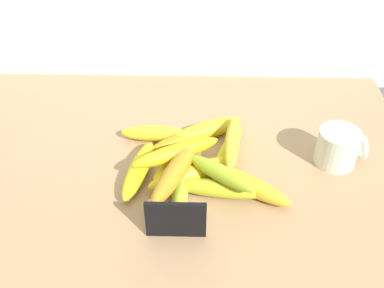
# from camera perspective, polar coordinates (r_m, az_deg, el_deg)

# --- Properties ---
(counter_top) EXTENTS (1.10, 0.76, 0.03)m
(counter_top) POSITION_cam_1_polar(r_m,az_deg,el_deg) (0.98, -2.78, -3.38)
(counter_top) COLOR tan
(counter_top) RESTS_ON ground
(chalkboard_sign) EXTENTS (0.11, 0.02, 0.08)m
(chalkboard_sign) POSITION_cam_1_polar(r_m,az_deg,el_deg) (0.81, -2.09, -9.79)
(chalkboard_sign) COLOR black
(chalkboard_sign) RESTS_ON counter_top
(coffee_mug) EXTENTS (0.10, 0.09, 0.08)m
(coffee_mug) POSITION_cam_1_polar(r_m,az_deg,el_deg) (1.01, 18.24, -0.40)
(coffee_mug) COLOR silver
(coffee_mug) RESTS_ON counter_top
(banana_0) EXTENTS (0.03, 0.21, 0.03)m
(banana_0) POSITION_cam_1_polar(r_m,az_deg,el_deg) (0.90, -1.49, -5.50)
(banana_0) COLOR #A2C232
(banana_0) RESTS_ON counter_top
(banana_1) EXTENTS (0.07, 0.18, 0.04)m
(banana_1) POSITION_cam_1_polar(r_m,az_deg,el_deg) (0.94, -6.87, -3.31)
(banana_1) COLOR yellow
(banana_1) RESTS_ON counter_top
(banana_2) EXTENTS (0.20, 0.13, 0.04)m
(banana_2) POSITION_cam_1_polar(r_m,az_deg,el_deg) (0.92, 0.18, -3.78)
(banana_2) COLOR yellow
(banana_2) RESTS_ON counter_top
(banana_3) EXTENTS (0.12, 0.15, 0.04)m
(banana_3) POSITION_cam_1_polar(r_m,az_deg,el_deg) (0.96, -1.82, -2.18)
(banana_3) COLOR yellow
(banana_3) RESTS_ON counter_top
(banana_4) EXTENTS (0.20, 0.06, 0.04)m
(banana_4) POSITION_cam_1_polar(r_m,az_deg,el_deg) (0.90, 3.71, -5.74)
(banana_4) COLOR #AEB725
(banana_4) RESTS_ON counter_top
(banana_5) EXTENTS (0.15, 0.11, 0.03)m
(banana_5) POSITION_cam_1_polar(r_m,az_deg,el_deg) (1.01, -1.41, 0.56)
(banana_5) COLOR #B28516
(banana_5) RESTS_ON counter_top
(banana_6) EXTENTS (0.19, 0.15, 0.04)m
(banana_6) POSITION_cam_1_polar(r_m,az_deg,el_deg) (0.91, 6.85, -5.03)
(banana_6) COLOR gold
(banana_6) RESTS_ON counter_top
(banana_7) EXTENTS (0.09, 0.17, 0.03)m
(banana_7) POSITION_cam_1_polar(r_m,az_deg,el_deg) (0.99, 4.59, -0.74)
(banana_7) COLOR yellow
(banana_7) RESTS_ON counter_top
(banana_8) EXTENTS (0.16, 0.04, 0.04)m
(banana_8) POSITION_cam_1_polar(r_m,az_deg,el_deg) (1.03, -4.75, 1.36)
(banana_8) COLOR yellow
(banana_8) RESTS_ON counter_top
(banana_9) EXTENTS (0.18, 0.12, 0.04)m
(banana_9) POSITION_cam_1_polar(r_m,az_deg,el_deg) (1.04, 1.92, 1.81)
(banana_9) COLOR yellow
(banana_9) RESTS_ON counter_top
(banana_10) EXTENTS (0.05, 0.18, 0.03)m
(banana_10) POSITION_cam_1_polar(r_m,az_deg,el_deg) (0.96, 5.18, 0.23)
(banana_10) COLOR gold
(banana_10) RESTS_ON banana_7
(banana_11) EXTENTS (0.11, 0.21, 0.04)m
(banana_11) POSITION_cam_1_polar(r_m,az_deg,el_deg) (0.88, -2.13, -3.56)
(banana_11) COLOR #BB8622
(banana_11) RESTS_ON banana_0
(banana_12) EXTENTS (0.15, 0.12, 0.03)m
(banana_12) POSITION_cam_1_polar(r_m,az_deg,el_deg) (0.88, 3.80, -3.78)
(banana_12) COLOR #9DB927
(banana_12) RESTS_ON banana_4
(banana_13) EXTENTS (0.19, 0.12, 0.04)m
(banana_13) POSITION_cam_1_polar(r_m,az_deg,el_deg) (0.92, -2.04, -1.07)
(banana_13) COLOR gold
(banana_13) RESTS_ON banana_3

